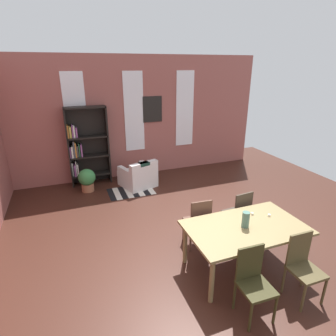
# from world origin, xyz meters

# --- Properties ---
(ground_plane) EXTENTS (10.18, 10.18, 0.00)m
(ground_plane) POSITION_xyz_m (0.00, 0.00, 0.00)
(ground_plane) COLOR #3C1E15
(back_wall_brick) EXTENTS (7.63, 0.12, 3.36)m
(back_wall_brick) POSITION_xyz_m (0.00, 3.98, 1.68)
(back_wall_brick) COLOR #A05850
(back_wall_brick) RESTS_ON ground
(window_pane_0) EXTENTS (0.55, 0.02, 2.18)m
(window_pane_0) POSITION_xyz_m (-1.55, 3.91, 1.85)
(window_pane_0) COLOR white
(window_pane_1) EXTENTS (0.55, 0.02, 2.18)m
(window_pane_1) POSITION_xyz_m (0.00, 3.91, 1.85)
(window_pane_1) COLOR white
(window_pane_2) EXTENTS (0.55, 0.02, 2.18)m
(window_pane_2) POSITION_xyz_m (1.55, 3.91, 1.85)
(window_pane_2) COLOR white
(dining_table) EXTENTS (1.82, 1.08, 0.76)m
(dining_table) POSITION_xyz_m (0.54, -0.68, 0.68)
(dining_table) COLOR olive
(dining_table) RESTS_ON ground
(vase_on_table) EXTENTS (0.11, 0.11, 0.25)m
(vase_on_table) POSITION_xyz_m (0.53, -0.68, 0.89)
(vase_on_table) COLOR #4C7266
(vase_on_table) RESTS_ON dining_table
(tealight_candle_0) EXTENTS (0.04, 0.04, 0.03)m
(tealight_candle_0) POSITION_xyz_m (0.86, -0.42, 0.78)
(tealight_candle_0) COLOR silver
(tealight_candle_0) RESTS_ON dining_table
(tealight_candle_1) EXTENTS (0.04, 0.04, 0.03)m
(tealight_candle_1) POSITION_xyz_m (1.08, -0.56, 0.78)
(tealight_candle_1) COLOR silver
(tealight_candle_1) RESTS_ON dining_table
(dining_chair_near_left) EXTENTS (0.41, 0.41, 0.95)m
(dining_chair_near_left) POSITION_xyz_m (0.14, -1.45, 0.51)
(dining_chair_near_left) COLOR #332F16
(dining_chair_near_left) RESTS_ON ground
(dining_chair_far_right) EXTENTS (0.44, 0.44, 0.95)m
(dining_chair_far_right) POSITION_xyz_m (0.96, 0.08, 0.51)
(dining_chair_far_right) COLOR #3A2F25
(dining_chair_far_right) RESTS_ON ground
(dining_chair_near_right) EXTENTS (0.41, 0.41, 0.95)m
(dining_chair_near_right) POSITION_xyz_m (0.96, -1.45, 0.51)
(dining_chair_near_right) COLOR #4C4125
(dining_chair_near_right) RESTS_ON ground
(dining_chair_far_left) EXTENTS (0.43, 0.43, 0.95)m
(dining_chair_far_left) POSITION_xyz_m (0.13, 0.08, 0.51)
(dining_chair_far_left) COLOR #523529
(dining_chair_far_left) RESTS_ON ground
(bookshelf_tall) EXTENTS (1.06, 0.33, 2.10)m
(bookshelf_tall) POSITION_xyz_m (-1.42, 3.72, 1.06)
(bookshelf_tall) COLOR black
(bookshelf_tall) RESTS_ON ground
(armchair_white) EXTENTS (1.01, 1.01, 0.75)m
(armchair_white) POSITION_xyz_m (-0.17, 3.02, 0.28)
(armchair_white) COLOR silver
(armchair_white) RESTS_ON ground
(potted_plant_by_shelf) EXTENTS (0.43, 0.43, 0.60)m
(potted_plant_by_shelf) POSITION_xyz_m (-1.49, 3.19, 0.33)
(potted_plant_by_shelf) COLOR #9E6042
(potted_plant_by_shelf) RESTS_ON ground
(striped_rug) EXTENTS (1.16, 0.74, 0.01)m
(striped_rug) POSITION_xyz_m (-0.45, 2.75, 0.00)
(striped_rug) COLOR black
(striped_rug) RESTS_ON ground
(framed_picture) EXTENTS (0.56, 0.03, 0.72)m
(framed_picture) POSITION_xyz_m (0.54, 3.90, 1.90)
(framed_picture) COLOR black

